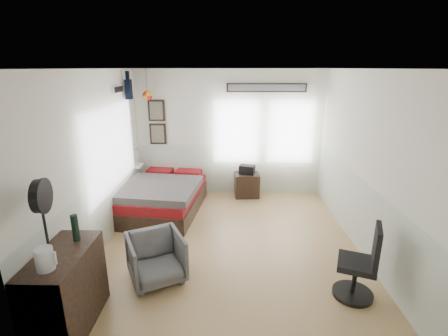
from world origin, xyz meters
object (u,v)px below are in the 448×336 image
Objects in this scene: dresser at (67,291)px; task_chair at (361,269)px; bed at (163,197)px; nightstand at (247,185)px; armchair at (156,258)px.

task_chair reaches higher than dresser.
task_chair is at bearing -32.81° from bed.
dresser is at bearing -123.03° from nightstand.
bed is 2.99× the size of armchair.
bed is at bearing 72.61° from armchair.
armchair is (0.77, 0.84, -0.13)m from dresser.
task_chair is (2.88, -2.46, 0.10)m from bed.
dresser is 1.94× the size of nightstand.
armchair is at bearing -118.46° from nightstand.
bed is at bearing -157.78° from nightstand.
bed is at bearing 160.48° from task_chair.
nightstand is (2.12, 3.80, -0.19)m from dresser.
nightstand is at bearing 33.82° from bed.
dresser reaches higher than armchair.
armchair is at bearing 47.71° from dresser.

